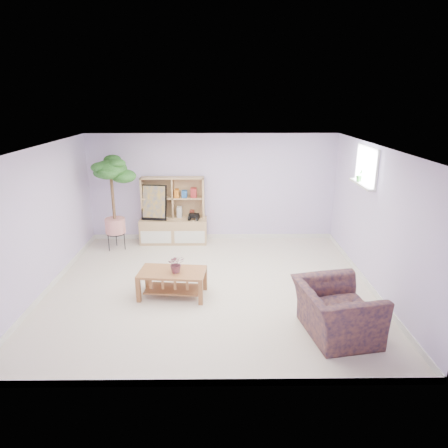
{
  "coord_description": "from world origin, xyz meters",
  "views": [
    {
      "loc": [
        0.17,
        -6.27,
        3.15
      ],
      "look_at": [
        0.24,
        0.21,
        1.08
      ],
      "focal_mm": 32.0,
      "sensor_mm": 36.0,
      "label": 1
    }
  ],
  "objects_px": {
    "coffee_table": "(173,283)",
    "armchair": "(336,307)",
    "floor_tree": "(113,204)",
    "storage_unit": "(173,211)"
  },
  "relations": [
    {
      "from": "coffee_table",
      "to": "armchair",
      "type": "distance_m",
      "value": 2.64
    },
    {
      "from": "floor_tree",
      "to": "armchair",
      "type": "xyz_separation_m",
      "value": [
        3.82,
        -3.3,
        -0.59
      ]
    },
    {
      "from": "coffee_table",
      "to": "floor_tree",
      "type": "relative_size",
      "value": 0.53
    },
    {
      "from": "coffee_table",
      "to": "armchair",
      "type": "bearing_deg",
      "value": -20.15
    },
    {
      "from": "storage_unit",
      "to": "coffee_table",
      "type": "xyz_separation_m",
      "value": [
        0.26,
        -2.55,
        -0.52
      ]
    },
    {
      "from": "armchair",
      "to": "coffee_table",
      "type": "bearing_deg",
      "value": 53.88
    },
    {
      "from": "floor_tree",
      "to": "storage_unit",
      "type": "bearing_deg",
      "value": 18.4
    },
    {
      "from": "storage_unit",
      "to": "floor_tree",
      "type": "height_order",
      "value": "floor_tree"
    },
    {
      "from": "armchair",
      "to": "storage_unit",
      "type": "bearing_deg",
      "value": 25.16
    },
    {
      "from": "floor_tree",
      "to": "armchair",
      "type": "distance_m",
      "value": 5.08
    }
  ]
}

